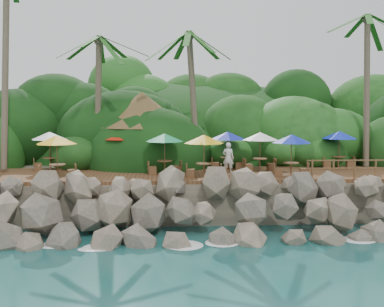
{
  "coord_description": "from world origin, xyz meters",
  "views": [
    {
      "loc": [
        -1.36,
        -18.87,
        6.01
      ],
      "look_at": [
        0.0,
        6.0,
        3.4
      ],
      "focal_mm": 42.54,
      "sensor_mm": 36.0,
      "label": 1
    }
  ],
  "objects": [
    {
      "name": "palms",
      "position": [
        -0.63,
        8.58,
        11.94
      ],
      "size": [
        35.22,
        6.54,
        12.95
      ],
      "color": "brown",
      "rests_on": "ground"
    },
    {
      "name": "seawall",
      "position": [
        0.0,
        2.0,
        1.15
      ],
      "size": [
        29.0,
        4.0,
        2.3
      ],
      "primitive_type": null,
      "color": "gray",
      "rests_on": "ground"
    },
    {
      "name": "jungle_hill",
      "position": [
        0.0,
        23.5,
        0.0
      ],
      "size": [
        44.8,
        28.0,
        15.4
      ],
      "primitive_type": "ellipsoid",
      "color": "#143811",
      "rests_on": "ground"
    },
    {
      "name": "ground",
      "position": [
        0.0,
        0.0,
        0.0
      ],
      "size": [
        140.0,
        140.0,
        0.0
      ],
      "primitive_type": "plane",
      "color": "#19514F",
      "rests_on": "ground"
    },
    {
      "name": "land_base",
      "position": [
        0.0,
        16.0,
        1.05
      ],
      "size": [
        32.0,
        25.2,
        2.1
      ],
      "primitive_type": "cube",
      "color": "gray",
      "rests_on": "ground"
    },
    {
      "name": "jungle_foliage",
      "position": [
        0.0,
        15.0,
        0.0
      ],
      "size": [
        44.0,
        16.0,
        12.0
      ],
      "primitive_type": null,
      "color": "#143811",
      "rests_on": "ground"
    },
    {
      "name": "dining_clusters",
      "position": [
        -1.2,
        6.06,
        4.15
      ],
      "size": [
        22.64,
        5.26,
        2.23
      ],
      "color": "brown",
      "rests_on": "terrace"
    },
    {
      "name": "terrace",
      "position": [
        0.0,
        6.0,
        2.2
      ],
      "size": [
        26.0,
        5.0,
        0.2
      ],
      "primitive_type": "cube",
      "color": "brown",
      "rests_on": "land_base"
    },
    {
      "name": "palapa",
      "position": [
        -2.92,
        9.64,
        5.79
      ],
      "size": [
        5.64,
        5.64,
        4.6
      ],
      "color": "brown",
      "rests_on": "ground"
    },
    {
      "name": "foam_line",
      "position": [
        0.0,
        0.3,
        0.03
      ],
      "size": [
        25.2,
        0.8,
        0.06
      ],
      "color": "white",
      "rests_on": "ground"
    },
    {
      "name": "waiter",
      "position": [
        1.99,
        5.81,
        3.16
      ],
      "size": [
        0.72,
        0.58,
        1.72
      ],
      "primitive_type": "imported",
      "rotation": [
        0.0,
        0.0,
        2.83
      ],
      "color": "silver",
      "rests_on": "terrace"
    }
  ]
}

